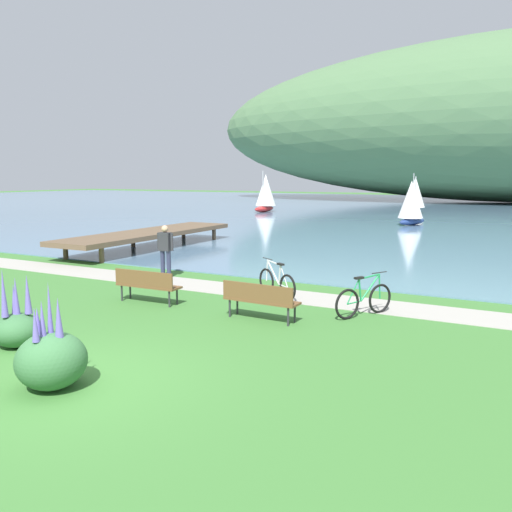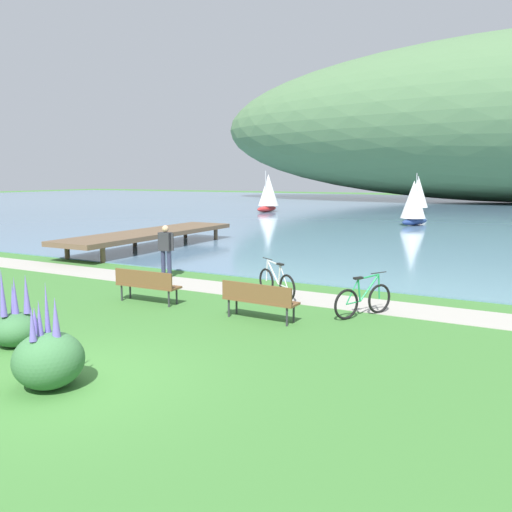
{
  "view_description": "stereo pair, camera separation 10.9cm",
  "coord_description": "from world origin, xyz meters",
  "px_view_note": "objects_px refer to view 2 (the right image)",
  "views": [
    {
      "loc": [
        6.29,
        -5.69,
        3.26
      ],
      "look_at": [
        -0.59,
        7.39,
        1.0
      ],
      "focal_mm": 36.47,
      "sensor_mm": 36.0,
      "label": 1
    },
    {
      "loc": [
        6.39,
        -5.64,
        3.26
      ],
      "look_at": [
        -0.59,
        7.39,
        1.0
      ],
      "focal_mm": 36.47,
      "sensor_mm": 36.0,
      "label": 2
    }
  ],
  "objects_px": {
    "sailboat_nearest_to_shore": "(414,202)",
    "sailboat_mid_bay": "(418,194)",
    "sailboat_toward_hillside": "(268,193)",
    "park_bench_further_along": "(259,298)",
    "bicycle_beside_path": "(276,283)",
    "park_bench_near_camera": "(147,283)",
    "person_at_shoreline": "(166,248)",
    "bicycle_leaning_near_bench": "(363,300)"
  },
  "relations": [
    {
      "from": "park_bench_near_camera",
      "to": "bicycle_beside_path",
      "type": "bearing_deg",
      "value": 39.31
    },
    {
      "from": "park_bench_near_camera",
      "to": "person_at_shoreline",
      "type": "distance_m",
      "value": 3.53
    },
    {
      "from": "park_bench_near_camera",
      "to": "person_at_shoreline",
      "type": "bearing_deg",
      "value": 119.57
    },
    {
      "from": "park_bench_near_camera",
      "to": "sailboat_mid_bay",
      "type": "height_order",
      "value": "sailboat_mid_bay"
    },
    {
      "from": "sailboat_nearest_to_shore",
      "to": "sailboat_mid_bay",
      "type": "bearing_deg",
      "value": 99.84
    },
    {
      "from": "park_bench_further_along",
      "to": "person_at_shoreline",
      "type": "height_order",
      "value": "person_at_shoreline"
    },
    {
      "from": "bicycle_beside_path",
      "to": "sailboat_toward_hillside",
      "type": "bearing_deg",
      "value": 117.21
    },
    {
      "from": "sailboat_mid_bay",
      "to": "park_bench_further_along",
      "type": "bearing_deg",
      "value": -84.17
    },
    {
      "from": "park_bench_near_camera",
      "to": "sailboat_toward_hillside",
      "type": "bearing_deg",
      "value": 111.73
    },
    {
      "from": "sailboat_nearest_to_shore",
      "to": "park_bench_near_camera",
      "type": "bearing_deg",
      "value": -93.67
    },
    {
      "from": "park_bench_further_along",
      "to": "bicycle_beside_path",
      "type": "height_order",
      "value": "bicycle_beside_path"
    },
    {
      "from": "park_bench_near_camera",
      "to": "person_at_shoreline",
      "type": "xyz_separation_m",
      "value": [
        -1.73,
        3.05,
        0.46
      ]
    },
    {
      "from": "park_bench_near_camera",
      "to": "sailboat_toward_hillside",
      "type": "height_order",
      "value": "sailboat_toward_hillside"
    },
    {
      "from": "bicycle_beside_path",
      "to": "person_at_shoreline",
      "type": "height_order",
      "value": "person_at_shoreline"
    },
    {
      "from": "person_at_shoreline",
      "to": "bicycle_beside_path",
      "type": "bearing_deg",
      "value": -10.92
    },
    {
      "from": "sailboat_nearest_to_shore",
      "to": "sailboat_toward_hillside",
      "type": "distance_m",
      "value": 16.64
    },
    {
      "from": "bicycle_leaning_near_bench",
      "to": "person_at_shoreline",
      "type": "relative_size",
      "value": 0.92
    },
    {
      "from": "sailboat_toward_hillside",
      "to": "person_at_shoreline",
      "type": "bearing_deg",
      "value": -69.12
    },
    {
      "from": "bicycle_leaning_near_bench",
      "to": "bicycle_beside_path",
      "type": "distance_m",
      "value": 2.79
    },
    {
      "from": "bicycle_leaning_near_bench",
      "to": "person_at_shoreline",
      "type": "xyz_separation_m",
      "value": [
        -7.08,
        1.67,
        0.58
      ]
    },
    {
      "from": "bicycle_beside_path",
      "to": "sailboat_toward_hillside",
      "type": "relative_size",
      "value": 0.41
    },
    {
      "from": "sailboat_toward_hillside",
      "to": "bicycle_beside_path",
      "type": "bearing_deg",
      "value": -62.79
    },
    {
      "from": "park_bench_further_along",
      "to": "person_at_shoreline",
      "type": "xyz_separation_m",
      "value": [
        -5.08,
        3.14,
        0.46
      ]
    },
    {
      "from": "park_bench_further_along",
      "to": "bicycle_beside_path",
      "type": "bearing_deg",
      "value": 106.26
    },
    {
      "from": "sailboat_toward_hillside",
      "to": "park_bench_near_camera",
      "type": "bearing_deg",
      "value": -68.27
    },
    {
      "from": "park_bench_further_along",
      "to": "person_at_shoreline",
      "type": "distance_m",
      "value": 5.99
    },
    {
      "from": "sailboat_toward_hillside",
      "to": "sailboat_nearest_to_shore",
      "type": "bearing_deg",
      "value": -27.46
    },
    {
      "from": "park_bench_near_camera",
      "to": "bicycle_leaning_near_bench",
      "type": "relative_size",
      "value": 1.16
    },
    {
      "from": "sailboat_mid_bay",
      "to": "sailboat_nearest_to_shore",
      "type": "bearing_deg",
      "value": -80.16
    },
    {
      "from": "person_at_shoreline",
      "to": "sailboat_mid_bay",
      "type": "relative_size",
      "value": 0.48
    },
    {
      "from": "park_bench_further_along",
      "to": "sailboat_mid_bay",
      "type": "bearing_deg",
      "value": 95.83
    },
    {
      "from": "park_bench_further_along",
      "to": "bicycle_leaning_near_bench",
      "type": "relative_size",
      "value": 1.16
    },
    {
      "from": "park_bench_near_camera",
      "to": "sailboat_nearest_to_shore",
      "type": "bearing_deg",
      "value": 86.33
    },
    {
      "from": "bicycle_beside_path",
      "to": "person_at_shoreline",
      "type": "bearing_deg",
      "value": 169.08
    },
    {
      "from": "bicycle_beside_path",
      "to": "park_bench_near_camera",
      "type": "bearing_deg",
      "value": -140.69
    },
    {
      "from": "bicycle_leaning_near_bench",
      "to": "sailboat_toward_hillside",
      "type": "xyz_separation_m",
      "value": [
        -18.49,
        31.58,
        1.41
      ]
    },
    {
      "from": "bicycle_leaning_near_bench",
      "to": "sailboat_nearest_to_shore",
      "type": "distance_m",
      "value": 24.23
    },
    {
      "from": "park_bench_near_camera",
      "to": "bicycle_beside_path",
      "type": "xyz_separation_m",
      "value": [
        2.68,
        2.2,
        -0.12
      ]
    },
    {
      "from": "park_bench_near_camera",
      "to": "bicycle_beside_path",
      "type": "distance_m",
      "value": 3.47
    },
    {
      "from": "park_bench_further_along",
      "to": "person_at_shoreline",
      "type": "relative_size",
      "value": 1.06
    },
    {
      "from": "park_bench_near_camera",
      "to": "bicycle_leaning_near_bench",
      "type": "xyz_separation_m",
      "value": [
        5.35,
        1.38,
        -0.12
      ]
    },
    {
      "from": "park_bench_further_along",
      "to": "sailboat_mid_bay",
      "type": "xyz_separation_m",
      "value": [
        -3.82,
        37.44,
        1.18
      ]
    }
  ]
}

